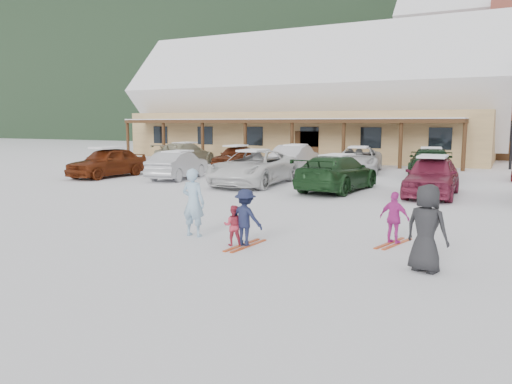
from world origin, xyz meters
The scene contains 22 objects.
ground centered at (0.00, 0.00, 0.00)m, with size 160.00×160.00×0.00m, color white.
forested_hillside centered at (0.00, 85.00, 19.00)m, with size 300.00×70.00×38.00m, color black.
day_lodge centered at (-9.00, 27.96, 3.94)m, with size 29.12×12.50×10.38m.
conifer_0 centered at (-26.00, 30.00, 5.69)m, with size 4.40×4.40×10.20m.
conifer_2 centered at (-30.00, 42.00, 6.83)m, with size 5.28×5.28×12.24m.
adult_skier centered at (-0.74, -0.34, 0.84)m, with size 0.61×0.40×1.68m, color #96BBD7.
toddler_red centered at (0.61, -0.72, 0.46)m, with size 0.45×0.35×0.93m, color #BB3046.
child_navy centered at (0.89, -0.65, 0.65)m, with size 0.84×0.49×1.31m, color #171D3B.
skis_child_navy centered at (0.89, -0.65, 0.01)m, with size 0.20×1.40×0.03m, color #B9441A.
child_magenta centered at (3.84, 1.08, 0.61)m, with size 0.72×0.30×1.22m, color #C32D97.
skis_child_magenta centered at (3.84, 1.08, 0.01)m, with size 0.20×1.40×0.03m, color #B9441A.
bystander_dark centered at (4.82, -0.83, 0.83)m, with size 0.81×0.53×1.66m, color black.
parked_car_0 centered at (-12.46, 8.95, 0.77)m, with size 1.81×4.50×1.53m, color #61230D.
parked_car_1 centered at (-8.68, 9.90, 0.69)m, with size 1.46×4.20×1.38m, color #B3B4B8.
parked_car_2 centered at (-4.24, 9.51, 0.78)m, with size 2.59×5.63×1.56m, color white.
parked_car_3 centered at (-0.24, 9.30, 0.74)m, with size 2.07×5.09×1.48m, color #1A3D1C.
parked_car_4 centered at (3.46, 9.51, 0.77)m, with size 1.81×4.49×1.53m, color maroon.
parked_car_7 centered at (-13.14, 16.77, 0.75)m, with size 2.10×5.16×1.50m, color tan.
parked_car_8 centered at (-9.32, 16.83, 0.69)m, with size 1.63×4.05×1.38m, color #582311.
parked_car_9 centered at (-5.03, 16.32, 0.76)m, with size 1.62×4.64×1.53m, color silver.
parked_car_10 centered at (-1.61, 17.23, 0.72)m, with size 2.40×5.21×1.45m, color silver.
parked_car_11 centered at (2.43, 16.32, 0.76)m, with size 2.13×5.23×1.52m, color #18341D.
Camera 1 is at (6.17, -10.36, 2.77)m, focal length 35.00 mm.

